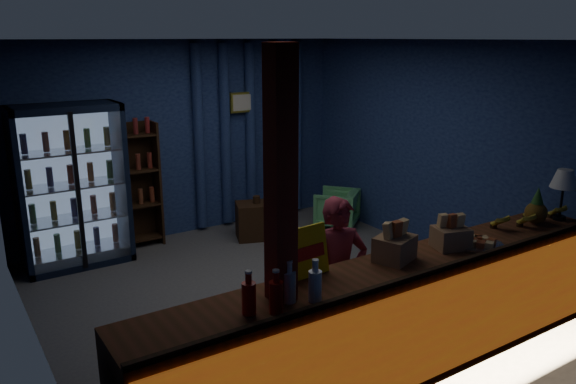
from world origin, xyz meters
The scene contains 19 objects.
ground centered at (0.00, 0.00, 0.00)m, with size 4.60×4.60×0.00m, color #515154.
room_walls centered at (0.00, 0.00, 1.57)m, with size 4.60×4.60×4.60m.
counter centered at (0.00, -1.91, 0.48)m, with size 4.40×0.57×0.99m.
support_post centered at (-1.05, -1.90, 1.30)m, with size 0.16×0.16×2.60m, color maroon.
beverage_cooler centered at (-1.55, 1.92, 0.93)m, with size 1.20×0.62×1.90m.
bottle_shelf centered at (-0.70, 2.06, 0.79)m, with size 0.50×0.28×1.60m.
curtain_folds centered at (1.00, 2.14, 1.30)m, with size 1.74×0.14×2.50m.
framed_picture centered at (0.85, 2.10, 1.75)m, with size 0.36×0.04×0.28m.
shopkeeper centered at (-0.16, -1.40, 0.69)m, with size 0.50×0.33×1.38m, color maroon.
green_chair centered at (1.90, 1.27, 0.26)m, with size 0.56×0.58×0.53m, color #62C575.
side_table centered at (0.68, 1.44, 0.25)m, with size 0.64×0.56×0.59m.
yellow_sign centered at (-0.75, -1.70, 1.13)m, with size 0.47×0.13×0.37m.
soda_bottles centered at (-1.11, -2.01, 1.07)m, with size 0.54×0.17×0.29m.
snack_box_left centered at (0.04, -1.82, 1.06)m, with size 0.37×0.33×0.32m.
snack_box_centre centered at (0.61, -1.88, 1.05)m, with size 0.33×0.29×0.29m.
pastry_tray centered at (0.85, -1.98, 0.97)m, with size 0.41×0.41×0.07m.
banana_bunches centered at (1.69, -1.85, 1.03)m, with size 0.94×0.28×0.15m.
table_lamp centered at (2.05, -1.95, 1.33)m, with size 0.25×0.25×0.49m.
pineapple centered at (1.74, -1.90, 1.09)m, with size 0.20×0.20×0.35m.
Camera 1 is at (-2.87, -4.78, 2.63)m, focal length 35.00 mm.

